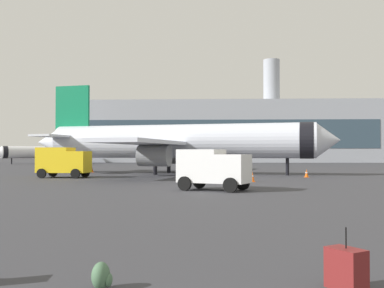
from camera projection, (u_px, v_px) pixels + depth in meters
airplane_at_gate at (177, 142)px, 50.47m from camera, size 35.51×32.28×10.50m
airplane_taxiing at (51, 152)px, 99.78m from camera, size 21.28×19.61×7.17m
service_truck at (63, 161)px, 42.67m from camera, size 5.02×2.99×2.90m
cargo_van at (213, 167)px, 28.21m from camera, size 4.83×3.76×2.60m
safety_cone_near at (307, 173)px, 43.32m from camera, size 0.44×0.44×0.78m
safety_cone_mid at (92, 169)px, 54.44m from camera, size 0.44×0.44×0.71m
safety_cone_far at (252, 177)px, 36.48m from camera, size 0.44×0.44×0.84m
rolling_suitcase at (346, 269)px, 7.59m from camera, size 0.68×0.75×1.10m
traveller_backpack at (102, 276)px, 7.71m from camera, size 0.36×0.40×0.48m
terminal_building at (222, 133)px, 120.82m from camera, size 80.17×23.53×27.62m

